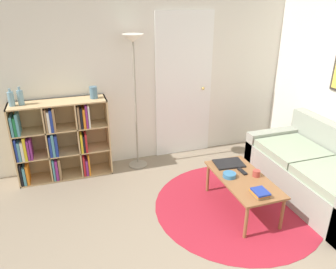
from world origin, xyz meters
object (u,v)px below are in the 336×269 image
Objects in this scene: bookshelf at (58,140)px; coffee_table at (243,181)px; bowl at (229,175)px; bottle_left at (11,99)px; floor_lamp at (134,61)px; vase_on_shelf at (93,92)px; bottle_middle at (21,97)px; laptop at (229,163)px; cup at (256,173)px; couch at (320,174)px.

coffee_table is (1.93, -1.43, -0.16)m from bookshelf.
bottle_left reaches higher than bowl.
bookshelf is 0.65× the size of floor_lamp.
bookshelf is at bearing 179.26° from vase_on_shelf.
bottle_left is at bearing -179.52° from vase_on_shelf.
floor_lamp is 12.52× the size of bowl.
bottle_middle is (-2.29, 1.43, 0.78)m from coffee_table.
bowl is at bearing -32.38° from bottle_middle.
coffee_table is (0.89, -1.39, -1.14)m from floor_lamp.
bowl is 2.72m from bottle_left.
laptop reaches higher than coffee_table.
coffee_table is at bearing 175.51° from cup.
vase_on_shelf is at bearing 142.51° from laptop.
cup is 0.54× the size of vase_on_shelf.
bottle_middle reaches higher than bookshelf.
floor_lamp reaches higher than laptop.
bookshelf reaches higher than coffee_table.
bottle_left reaches higher than couch.
laptop is (1.93, -1.10, -0.11)m from bookshelf.
bottle_left is 0.97m from vase_on_shelf.
bookshelf is 2.54m from cup.
laptop is 0.38m from cup.
cup is at bearing -30.58° from bottle_middle.
cup is 0.38× the size of bottle_left.
floor_lamp is 8.52× the size of bottle_left.
couch is at bearing -18.85° from laptop.
bookshelf is 3.31× the size of laptop.
couch is at bearing -4.43° from bowl.
coffee_table is at bearing -89.44° from laptop.
laptop is 2.72m from bottle_left.
bowl is (-0.14, -0.27, 0.01)m from laptop.
bottle_middle is 1.45× the size of vase_on_shelf.
bookshelf is 7.79× the size of vase_on_shelf.
laptop is at bearing -50.13° from floor_lamp.
couch is at bearing -26.02° from bookshelf.
bottle_left is at bearing 179.06° from floor_lamp.
cup is at bearing -15.32° from bowl.
floor_lamp reaches higher than bottle_middle.
floor_lamp is at bearing -3.49° from vase_on_shelf.
floor_lamp reaches higher than coffee_table.
laptop is at bearing -37.49° from vase_on_shelf.
vase_on_shelf is at bearing 0.48° from bottle_left.
bookshelf is 14.44× the size of cup.
bottle_left is at bearing 157.29° from couch.
couch is 3.75m from bottle_middle.
bowl is at bearing -46.61° from vase_on_shelf.
vase_on_shelf is (-1.58, 1.44, 0.69)m from cup.
bookshelf is 3.33m from couch.
coffee_table is 0.17m from bowl.
couch is at bearing -22.71° from bottle_left.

